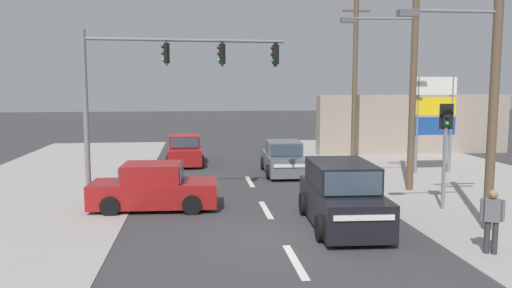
{
  "coord_description": "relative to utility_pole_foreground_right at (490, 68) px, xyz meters",
  "views": [
    {
      "loc": [
        -2.3,
        -13.23,
        4.14
      ],
      "look_at": [
        -0.21,
        4.0,
        2.12
      ],
      "focal_mm": 35.0,
      "sensor_mm": 36.0,
      "label": 1
    }
  ],
  "objects": [
    {
      "name": "sedan_oncoming_mid",
      "position": [
        -4.09,
        9.84,
        -3.93
      ],
      "size": [
        2.01,
        4.29,
        1.56
      ],
      "color": "slate",
      "rests_on": "ground"
    },
    {
      "name": "traffic_signal_mast",
      "position": [
        -9.48,
        4.3,
        -0.28
      ],
      "size": [
        6.88,
        0.7,
        6.0
      ],
      "color": "slate",
      "rests_on": "ground"
    },
    {
      "name": "shopping_plaza_sign",
      "position": [
        3.04,
        9.28,
        -1.65
      ],
      "size": [
        2.1,
        0.16,
        4.6
      ],
      "color": "slate",
      "rests_on": "ground"
    },
    {
      "name": "lane_dash_far",
      "position": [
        -5.89,
        8.06,
        -4.63
      ],
      "size": [
        0.2,
        2.4,
        0.01
      ],
      "primitive_type": "cube",
      "color": "silver",
      "rests_on": "ground"
    },
    {
      "name": "utility_pole_background_right",
      "position": [
        0.13,
        12.4,
        0.15
      ],
      "size": [
        1.8,
        0.26,
        9.1
      ],
      "color": "brown",
      "rests_on": "ground"
    },
    {
      "name": "sedan_crossing_left",
      "position": [
        -9.62,
        3.65,
        -3.93
      ],
      "size": [
        4.31,
        2.04,
        1.56
      ],
      "color": "maroon",
      "rests_on": "ground"
    },
    {
      "name": "kerb_left_verge",
      "position": [
        -14.39,
        4.06,
        -4.62
      ],
      "size": [
        8.0,
        40.0,
        0.02
      ],
      "primitive_type": "cube",
      "color": "#A39E99",
      "rests_on": "ground"
    },
    {
      "name": "shopfront_wall_far",
      "position": [
        5.11,
        16.06,
        -2.84
      ],
      "size": [
        12.0,
        1.0,
        3.6
      ],
      "primitive_type": "cube",
      "color": "#A39384",
      "rests_on": "ground"
    },
    {
      "name": "pedestrian_at_kerb",
      "position": [
        -1.01,
        -2.03,
        -3.71
      ],
      "size": [
        0.51,
        0.36,
        1.63
      ],
      "color": "#333338",
      "rests_on": "ground"
    },
    {
      "name": "lane_dash_near",
      "position": [
        -5.89,
        -1.94,
        -4.63
      ],
      "size": [
        0.2,
        2.4,
        0.01
      ],
      "primitive_type": "cube",
      "color": "silver",
      "rests_on": "ground"
    },
    {
      "name": "suv_kerbside_parked",
      "position": [
        -3.92,
        0.91,
        -3.75
      ],
      "size": [
        2.24,
        4.62,
        1.9
      ],
      "color": "black",
      "rests_on": "ground"
    },
    {
      "name": "utility_pole_foreground_right",
      "position": [
        0.0,
        0.0,
        0.0
      ],
      "size": [
        3.78,
        0.3,
        8.57
      ],
      "color": "brown",
      "rests_on": "ground"
    },
    {
      "name": "pedestal_signal_right_kerb",
      "position": [
        0.03,
        2.39,
        -2.22
      ],
      "size": [
        0.44,
        0.31,
        3.56
      ],
      "color": "slate",
      "rests_on": "ground"
    },
    {
      "name": "utility_pole_midground_right",
      "position": [
        0.12,
        5.55,
        0.39
      ],
      "size": [
        3.78,
        0.58,
        9.33
      ],
      "color": "brown",
      "rests_on": "ground"
    },
    {
      "name": "sedan_oncoming_near",
      "position": [
        -8.81,
        13.45,
        -3.93
      ],
      "size": [
        1.98,
        4.28,
        1.56
      ],
      "color": "maroon",
      "rests_on": "ground"
    },
    {
      "name": "lane_dash_mid",
      "position": [
        -5.89,
        3.06,
        -4.63
      ],
      "size": [
        0.2,
        2.4,
        0.01
      ],
      "primitive_type": "cube",
      "color": "silver",
      "rests_on": "ground"
    },
    {
      "name": "ground_plane",
      "position": [
        -5.89,
        0.06,
        -4.64
      ],
      "size": [
        140.0,
        140.0,
        0.0
      ],
      "primitive_type": "plane",
      "color": "#3A3A3D"
    }
  ]
}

